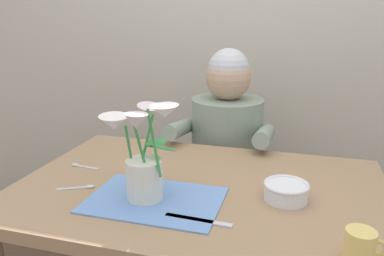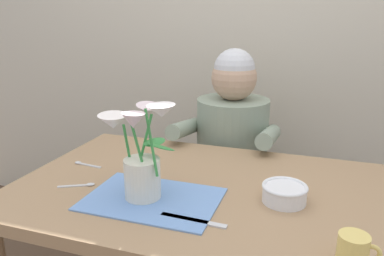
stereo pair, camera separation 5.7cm
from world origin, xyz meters
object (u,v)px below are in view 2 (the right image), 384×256
(seated_person, at_px, (231,167))
(ceramic_bowl, at_px, (284,193))
(tea_cup, at_px, (353,251))
(dinner_knife, at_px, (193,220))
(flower_vase, at_px, (140,155))

(seated_person, xyz_separation_m, ceramic_bowl, (0.31, -0.64, 0.21))
(tea_cup, bearing_deg, ceramic_bowl, 123.30)
(seated_person, relative_size, ceramic_bowl, 8.35)
(seated_person, relative_size, dinner_knife, 5.97)
(dinner_knife, bearing_deg, seated_person, 98.23)
(tea_cup, bearing_deg, dinner_knife, 169.77)
(flower_vase, height_order, ceramic_bowl, flower_vase)
(flower_vase, xyz_separation_m, tea_cup, (0.59, -0.15, -0.10))
(flower_vase, distance_m, tea_cup, 0.62)
(dinner_knife, bearing_deg, tea_cup, -7.81)
(flower_vase, relative_size, tea_cup, 3.29)
(tea_cup, bearing_deg, flower_vase, 165.43)
(dinner_knife, bearing_deg, ceramic_bowl, 43.54)
(seated_person, bearing_deg, dinner_knife, -88.04)
(dinner_knife, relative_size, tea_cup, 2.04)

